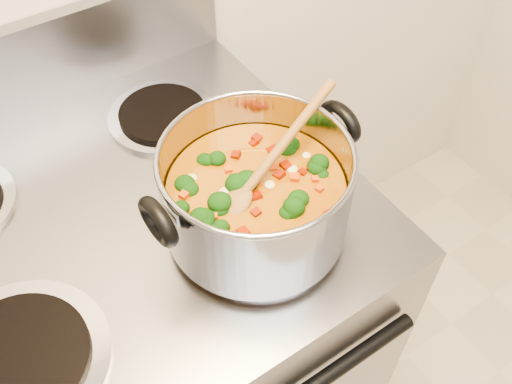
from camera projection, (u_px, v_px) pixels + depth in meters
electric_range at (146, 348)px, 1.23m from camera, size 0.79×0.71×1.08m
stockpot at (256, 195)px, 0.80m from camera, size 0.33×0.27×0.16m
wooden_spoon at (261, 172)px, 0.78m from camera, size 0.25×0.09×0.10m
cooktop_crumbs at (242, 178)px, 0.93m from camera, size 0.33×0.05×0.01m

